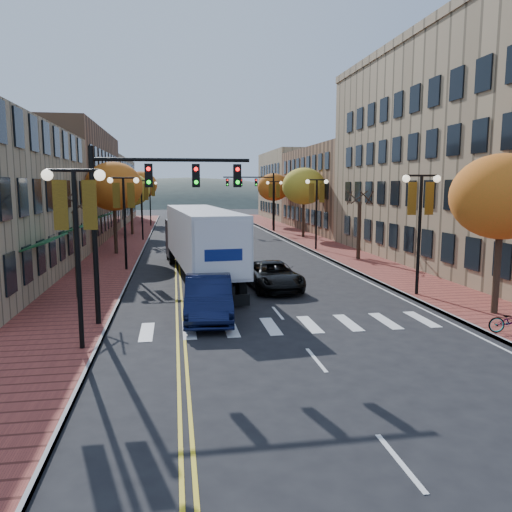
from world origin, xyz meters
name	(u,v)px	position (x,y,z in m)	size (l,w,h in m)	color
ground	(301,341)	(0.00, 0.00, 0.00)	(200.00, 200.00, 0.00)	black
sidewalk_left	(126,242)	(-9.00, 32.50, 0.07)	(4.00, 85.00, 0.15)	brown
sidewalk_right	(307,239)	(9.00, 32.50, 0.07)	(4.00, 85.00, 0.15)	brown
building_left_mid	(45,186)	(-17.00, 36.00, 5.50)	(12.00, 24.00, 11.00)	brown
building_left_far	(87,191)	(-17.00, 61.00, 4.75)	(12.00, 26.00, 9.50)	#9E8966
building_right_near	(499,157)	(18.50, 16.00, 7.50)	(15.00, 28.00, 15.00)	#997F5B
building_right_mid	(362,190)	(18.50, 42.00, 5.00)	(15.00, 24.00, 10.00)	brown
building_right_far	(313,186)	(18.50, 64.00, 5.50)	(15.00, 20.00, 11.00)	#9E8966
tree_left_a	(77,254)	(-9.00, 8.00, 2.25)	(0.28, 0.28, 4.20)	#382619
tree_left_b	(114,187)	(-9.00, 24.00, 5.45)	(4.48, 4.48, 7.21)	#382619
tree_left_c	(131,190)	(-9.00, 40.00, 5.05)	(4.16, 4.16, 6.69)	#382619
tree_left_d	(141,185)	(-9.00, 58.00, 5.60)	(4.61, 4.61, 7.42)	#382619
tree_right_a	(502,197)	(9.00, 2.00, 5.05)	(4.16, 4.16, 6.69)	#382619
tree_right_b	(359,231)	(9.00, 18.00, 2.25)	(0.28, 0.28, 4.20)	#382619
tree_right_c	(304,186)	(9.00, 34.00, 5.45)	(4.48, 4.48, 7.21)	#382619
tree_right_d	(273,187)	(9.00, 50.00, 5.29)	(4.35, 4.35, 7.00)	#382619
lamp_left_a	(76,224)	(-7.50, 0.00, 4.29)	(1.96, 0.36, 6.05)	black
lamp_left_b	(124,205)	(-7.50, 16.00, 4.29)	(1.96, 0.36, 6.05)	black
lamp_left_c	(142,198)	(-7.50, 34.00, 4.29)	(1.96, 0.36, 6.05)	black
lamp_left_d	(150,195)	(-7.50, 52.00, 4.29)	(1.96, 0.36, 6.05)	black
lamp_right_a	(420,211)	(7.50, 6.00, 4.29)	(1.96, 0.36, 6.05)	black
lamp_right_b	(317,200)	(7.50, 24.00, 4.29)	(1.96, 0.36, 6.05)	black
lamp_right_c	(274,196)	(7.50, 42.00, 4.29)	(1.96, 0.36, 6.05)	black
traffic_mast_near	(145,201)	(-5.48, 3.00, 4.92)	(6.10, 0.35, 7.00)	black
traffic_mast_far	(258,191)	(5.48, 42.00, 4.92)	(6.10, 0.34, 7.00)	black
semi_truck	(198,238)	(-3.00, 12.89, 2.45)	(4.12, 16.95, 4.20)	black
navy_sedan	(209,298)	(-3.04, 3.56, 0.89)	(1.89, 5.43, 1.79)	black
black_suv	(273,275)	(0.78, 9.05, 0.74)	(2.47, 5.35, 1.49)	black
car_far_white	(194,223)	(-1.91, 47.34, 0.82)	(1.93, 4.79, 1.63)	silver
car_far_silver	(209,217)	(0.92, 60.41, 0.72)	(2.03, 4.99, 1.45)	#94939A
car_far_oncoming	(206,213)	(1.21, 72.68, 0.64)	(1.35, 3.86, 1.27)	#B4B5BD
bicycle	(512,321)	(7.80, -0.76, 0.60)	(0.60, 1.71, 0.90)	gray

